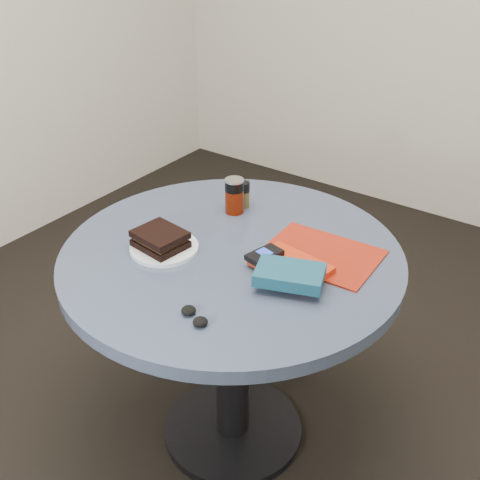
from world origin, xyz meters
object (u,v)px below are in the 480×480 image
Objects in this scene: soda_can at (234,196)px; novel at (290,275)px; pepper_grinder at (244,194)px; magazine at (321,254)px; headphones at (194,316)px; sandwich at (160,239)px; plate at (164,248)px; red_book at (291,266)px; mp3_player at (264,255)px; table at (232,297)px.

novel is (0.37, -0.26, -0.02)m from soda_can.
pepper_grinder is 0.38m from magazine.
pepper_grinder is at bearing 113.61° from headphones.
sandwich is at bearing 145.46° from headphones.
plate is 0.97× the size of red_book.
mp3_player is at bearing -158.48° from red_book.
table is at bearing 32.19° from plate.
headphones is (-0.11, -0.44, 0.01)m from magazine.
soda_can is 0.38m from red_book.
red_book is at bearing 5.13° from table.
soda_can reaches higher than pepper_grinder.
soda_can reaches higher than red_book.
table is 3.13× the size of magazine.
pepper_grinder reaches higher than plate.
pepper_grinder reaches higher than magazine.
sandwich is 1.33× the size of soda_can.
headphones is at bearing -90.59° from mp3_player.
novel is (0.40, 0.06, 0.00)m from sandwich.
sandwich reaches higher than novel.
plate is 1.80× the size of mp3_player.
plate is 0.03m from sandwich.
red_book is (0.19, 0.02, 0.18)m from table.
magazine is at bearing 72.43° from novel.
pepper_grinder is at bearing 158.78° from magazine.
pepper_grinder is (0.00, 0.05, -0.01)m from soda_can.
magazine is at bearing 31.66° from plate.
soda_can is at bearing 84.54° from plate.
mp3_player reaches higher than magazine.
novel is at bearing -90.28° from magazine.
red_book is at bearing 19.42° from sandwich.
magazine is at bearing 82.96° from red_book.
novel is (0.01, -0.19, 0.04)m from magazine.
plate is 2.28× the size of pepper_grinder.
sandwich is 0.39m from red_book.
pepper_grinder is 0.61m from headphones.
novel is 0.13m from mp3_player.
table is at bearing -62.11° from pepper_grinder.
magazine is 1.80× the size of novel.
sandwich is at bearing -150.98° from magazine.
mp3_player is at bearing 89.41° from headphones.
pepper_grinder is 0.43× the size of red_book.
plate is 1.13× the size of novel.
soda_can reaches higher than magazine.
plate is 1.30× the size of sandwich.
mp3_player is (0.28, 0.10, 0.02)m from plate.
magazine is (0.35, -0.12, -0.04)m from pepper_grinder.
red_book reaches higher than magazine.
soda_can reaches higher than novel.
novel is (0.23, -0.06, 0.20)m from table.
plate is at bearing -159.74° from mp3_player.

